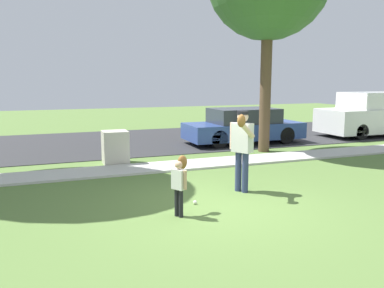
{
  "coord_description": "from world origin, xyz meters",
  "views": [
    {
      "loc": [
        -3.09,
        -6.6,
        2.41
      ],
      "look_at": [
        -0.06,
        1.43,
        1.0
      ],
      "focal_mm": 36.52,
      "sensor_mm": 36.0,
      "label": 1
    }
  ],
  "objects_px": {
    "person_child": "(180,178)",
    "parked_wagon_blue": "(244,126)",
    "person_adult": "(242,142)",
    "baseball": "(195,202)",
    "utility_cabinet": "(115,147)",
    "parked_van_white": "(375,115)"
  },
  "relations": [
    {
      "from": "person_adult",
      "to": "person_child",
      "type": "height_order",
      "value": "person_adult"
    },
    {
      "from": "person_child",
      "to": "parked_wagon_blue",
      "type": "xyz_separation_m",
      "value": [
        4.93,
        6.84,
        -0.02
      ]
    },
    {
      "from": "person_adult",
      "to": "parked_van_white",
      "type": "bearing_deg",
      "value": -178.59
    },
    {
      "from": "utility_cabinet",
      "to": "person_adult",
      "type": "bearing_deg",
      "value": -62.16
    },
    {
      "from": "baseball",
      "to": "parked_wagon_blue",
      "type": "height_order",
      "value": "parked_wagon_blue"
    },
    {
      "from": "utility_cabinet",
      "to": "parked_van_white",
      "type": "height_order",
      "value": "parked_van_white"
    },
    {
      "from": "person_adult",
      "to": "baseball",
      "type": "xyz_separation_m",
      "value": [
        -1.24,
        -0.43,
        -1.06
      ]
    },
    {
      "from": "utility_cabinet",
      "to": "parked_van_white",
      "type": "xyz_separation_m",
      "value": [
        11.61,
        1.89,
        0.42
      ]
    },
    {
      "from": "person_adult",
      "to": "parked_wagon_blue",
      "type": "distance_m",
      "value": 6.75
    },
    {
      "from": "person_adult",
      "to": "parked_van_white",
      "type": "distance_m",
      "value": 11.16
    },
    {
      "from": "baseball",
      "to": "parked_wagon_blue",
      "type": "bearing_deg",
      "value": 55.0
    },
    {
      "from": "utility_cabinet",
      "to": "baseball",
      "type": "bearing_deg",
      "value": -79.38
    },
    {
      "from": "person_adult",
      "to": "baseball",
      "type": "height_order",
      "value": "person_adult"
    },
    {
      "from": "utility_cabinet",
      "to": "parked_van_white",
      "type": "relative_size",
      "value": 0.19
    },
    {
      "from": "baseball",
      "to": "person_child",
      "type": "bearing_deg",
      "value": -134.47
    },
    {
      "from": "person_child",
      "to": "baseball",
      "type": "relative_size",
      "value": 14.27
    },
    {
      "from": "utility_cabinet",
      "to": "parked_wagon_blue",
      "type": "xyz_separation_m",
      "value": [
        5.26,
        2.04,
        0.18
      ]
    },
    {
      "from": "person_adult",
      "to": "parked_wagon_blue",
      "type": "relative_size",
      "value": 0.39
    },
    {
      "from": "baseball",
      "to": "parked_van_white",
      "type": "relative_size",
      "value": 0.01
    },
    {
      "from": "person_adult",
      "to": "parked_wagon_blue",
      "type": "xyz_separation_m",
      "value": [
        3.21,
        5.92,
        -0.44
      ]
    },
    {
      "from": "person_child",
      "to": "parked_wagon_blue",
      "type": "height_order",
      "value": "parked_wagon_blue"
    },
    {
      "from": "person_child",
      "to": "parked_wagon_blue",
      "type": "bearing_deg",
      "value": 24.51
    }
  ]
}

